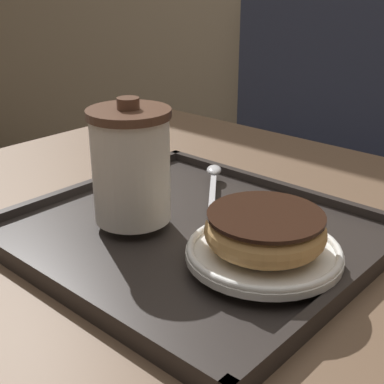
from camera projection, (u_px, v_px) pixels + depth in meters
name	position (u px, v px, depth m)	size (l,w,h in m)	color
cafe_table	(208.00, 344.00, 0.72)	(1.05, 0.89, 0.71)	brown
serving_tray	(192.00, 234.00, 0.66)	(0.42, 0.38, 0.02)	#282321
coffee_cup_front	(131.00, 165.00, 0.64)	(0.10, 0.10, 0.15)	white
plate_with_chocolate_donut	(264.00, 252.00, 0.57)	(0.17, 0.17, 0.01)	white
donut_chocolate_glazed	(265.00, 230.00, 0.56)	(0.13, 0.13, 0.04)	tan
spoon	(214.00, 176.00, 0.78)	(0.11, 0.13, 0.01)	silver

